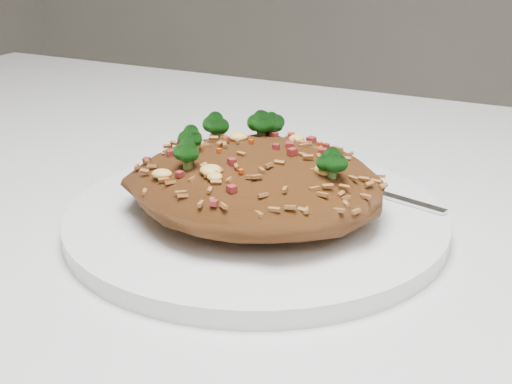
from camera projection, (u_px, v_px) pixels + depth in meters
dining_table at (217, 286)px, 0.64m from camera, size 1.20×0.80×0.75m
plate at (256, 219)px, 0.55m from camera, size 0.29×0.29×0.01m
fried_rice at (256, 173)px, 0.53m from camera, size 0.20×0.18×0.07m
fork at (364, 189)px, 0.58m from camera, size 0.16×0.06×0.00m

